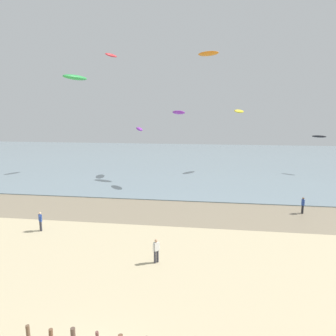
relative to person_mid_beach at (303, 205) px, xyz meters
The scene contains 12 objects.
wet_sand_strip 14.31m from the person_mid_beach, behind, with size 120.00×8.41×0.01m, color gray.
sea 40.24m from the person_mid_beach, 110.66° to the left, with size 160.00×70.00×0.10m, color gray.
person_mid_beach is the anchor object (origin of this frame).
person_by_waterline 18.26m from the person_mid_beach, 135.40° to the right, with size 0.42×0.44×1.71m.
person_left_flank 25.58m from the person_mid_beach, 160.75° to the right, with size 0.43×0.43×1.71m.
kite_aloft_0 27.82m from the person_mid_beach, 119.99° to the left, with size 3.43×1.10×0.55m, color orange.
kite_aloft_1 26.10m from the person_mid_beach, behind, with size 2.99×0.96×0.48m, color green.
kite_aloft_2 25.47m from the person_mid_beach, 70.12° to the left, with size 2.40×0.77×0.38m, color black.
kite_aloft_3 39.83m from the person_mid_beach, 141.39° to the left, with size 2.99×0.96×0.48m, color red.
kite_aloft_4 28.37m from the person_mid_beach, 140.83° to the left, with size 3.42×1.10×0.55m, color purple.
kite_aloft_5 20.41m from the person_mid_beach, 141.75° to the left, with size 3.00×0.96×0.48m, color purple.
kite_aloft_6 26.18m from the person_mid_beach, 101.82° to the left, with size 3.32×1.06×0.53m, color yellow.
Camera 1 is at (4.90, -9.50, 10.13)m, focal length 33.16 mm.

